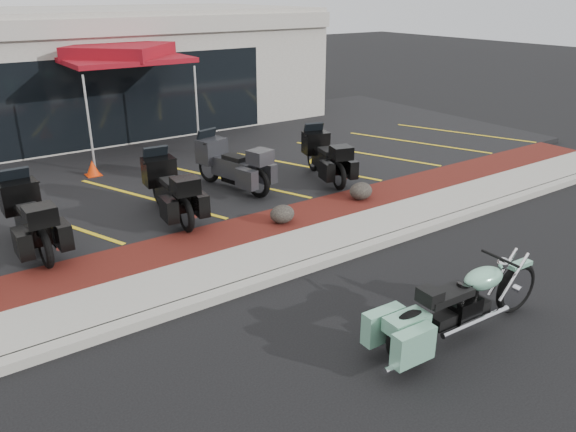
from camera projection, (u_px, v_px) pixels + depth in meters
ground at (289, 310)px, 8.63m from camera, size 90.00×90.00×0.00m
curb at (257, 283)px, 9.28m from camera, size 24.00×0.25×0.15m
sidewalk at (236, 267)px, 9.81m from camera, size 24.00×1.20×0.15m
mulch_bed at (205, 243)px, 10.72m from camera, size 24.00×1.20×0.16m
upper_lot at (111, 173)px, 14.83m from camera, size 26.00×9.60×0.15m
dealership_building at (43, 72)px, 18.88m from camera, size 18.00×8.16×4.00m
boulder_mid at (282, 214)px, 11.39m from camera, size 0.52×0.44×0.37m
boulder_right at (361, 191)px, 12.67m from camera, size 0.55×0.46×0.39m
hero_cruiser at (517, 281)px, 8.37m from camera, size 3.12×0.91×1.09m
touring_black_front at (19, 202)px, 10.65m from camera, size 0.93×2.35×1.36m
touring_black_mid at (158, 176)px, 12.16m from camera, size 1.08×2.38×1.34m
touring_grey at (208, 156)px, 13.65m from camera, size 1.42×2.45×1.34m
touring_black_rear at (314, 147)px, 14.52m from camera, size 1.39×2.35×1.28m
traffic_cone at (93, 168)px, 14.34m from camera, size 0.41×0.41×0.40m
popup_canopy at (120, 55)px, 15.66m from camera, size 3.74×3.74×3.02m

